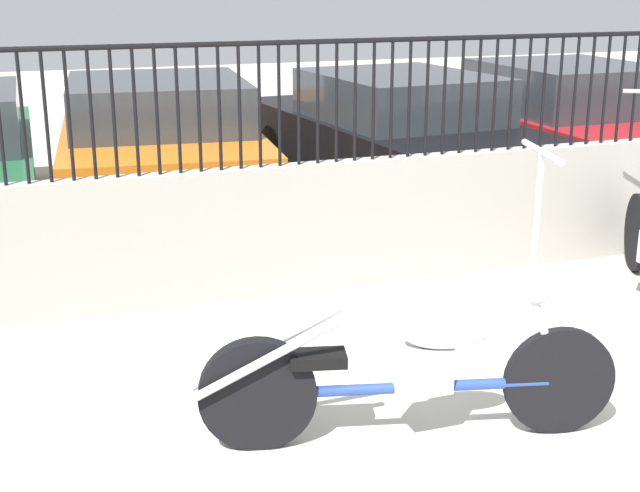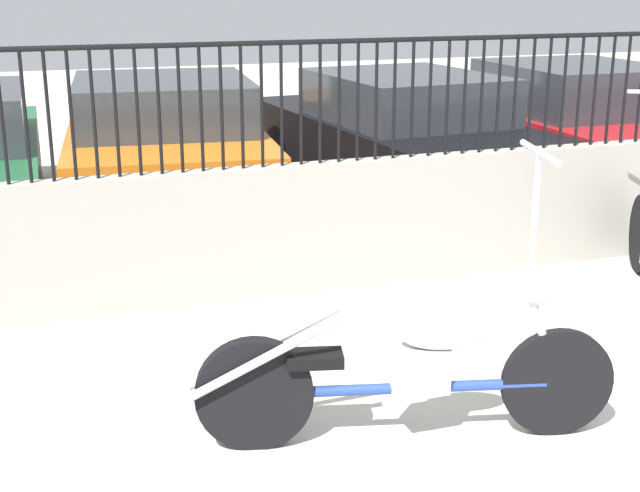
{
  "view_description": "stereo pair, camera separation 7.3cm",
  "coord_description": "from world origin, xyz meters",
  "px_view_note": "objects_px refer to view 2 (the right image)",
  "views": [
    {
      "loc": [
        -2.58,
        -2.91,
        2.29
      ],
      "look_at": [
        -0.89,
        1.96,
        0.7
      ],
      "focal_mm": 50.0,
      "sensor_mm": 36.0,
      "label": 1
    },
    {
      "loc": [
        -2.51,
        -2.94,
        2.29
      ],
      "look_at": [
        -0.89,
        1.96,
        0.7
      ],
      "focal_mm": 50.0,
      "sensor_mm": 36.0,
      "label": 2
    }
  ],
  "objects_px": {
    "motorcycle_blue": "(393,370)",
    "car_black": "(398,136)",
    "car_red": "(566,120)",
    "car_orange": "(164,143)"
  },
  "relations": [
    {
      "from": "car_orange",
      "to": "motorcycle_blue",
      "type": "bearing_deg",
      "value": -170.54
    },
    {
      "from": "car_orange",
      "to": "car_red",
      "type": "height_order",
      "value": "car_orange"
    },
    {
      "from": "motorcycle_blue",
      "to": "car_red",
      "type": "distance_m",
      "value": 6.64
    },
    {
      "from": "motorcycle_blue",
      "to": "car_red",
      "type": "bearing_deg",
      "value": 63.25
    },
    {
      "from": "motorcycle_blue",
      "to": "car_red",
      "type": "relative_size",
      "value": 0.53
    },
    {
      "from": "motorcycle_blue",
      "to": "car_black",
      "type": "bearing_deg",
      "value": 80.14
    },
    {
      "from": "car_black",
      "to": "car_orange",
      "type": "bearing_deg",
      "value": 75.21
    },
    {
      "from": "motorcycle_blue",
      "to": "car_red",
      "type": "height_order",
      "value": "motorcycle_blue"
    },
    {
      "from": "car_black",
      "to": "motorcycle_blue",
      "type": "bearing_deg",
      "value": 151.19
    },
    {
      "from": "car_orange",
      "to": "car_red",
      "type": "xyz_separation_m",
      "value": [
        4.62,
        0.01,
        -0.01
      ]
    }
  ]
}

